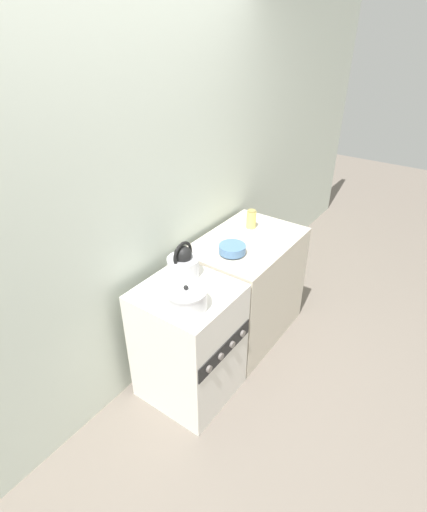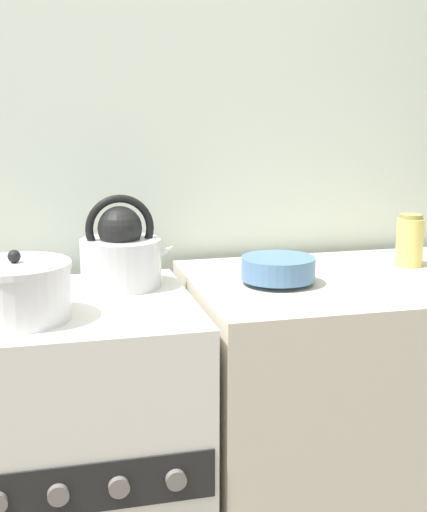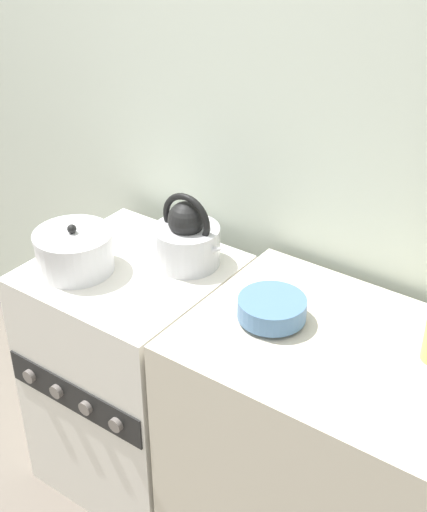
# 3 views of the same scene
# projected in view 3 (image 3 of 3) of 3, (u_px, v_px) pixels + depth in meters

# --- Properties ---
(ground_plane) EXTENTS (12.00, 12.00, 0.00)m
(ground_plane) POSITION_uv_depth(u_px,v_px,m) (89.00, 512.00, 2.42)
(ground_plane) COLOR #70665B
(wall_back) EXTENTS (7.00, 0.06, 2.50)m
(wall_back) POSITION_uv_depth(u_px,v_px,m) (205.00, 102.00, 2.25)
(wall_back) COLOR silver
(wall_back) RESTS_ON ground_plane
(stove) EXTENTS (0.56, 0.59, 0.84)m
(stove) POSITION_uv_depth(u_px,v_px,m) (137.00, 373.00, 2.40)
(stove) COLOR silver
(stove) RESTS_ON ground_plane
(counter) EXTENTS (0.89, 0.61, 0.85)m
(counter) POSITION_uv_depth(u_px,v_px,m) (338.00, 466.00, 2.04)
(counter) COLOR beige
(counter) RESTS_ON ground_plane
(kettle) EXTENTS (0.25, 0.20, 0.24)m
(kettle) POSITION_uv_depth(u_px,v_px,m) (187.00, 239.00, 2.16)
(kettle) COLOR silver
(kettle) RESTS_ON stove
(cooking_pot) EXTENTS (0.24, 0.24, 0.15)m
(cooking_pot) POSITION_uv_depth(u_px,v_px,m) (74.00, 251.00, 2.14)
(cooking_pot) COLOR silver
(cooking_pot) RESTS_ON stove
(enamel_bowl) EXTENTS (0.19, 0.19, 0.07)m
(enamel_bowl) POSITION_uv_depth(u_px,v_px,m) (272.00, 309.00, 1.91)
(enamel_bowl) COLOR #4C729E
(enamel_bowl) RESTS_ON counter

